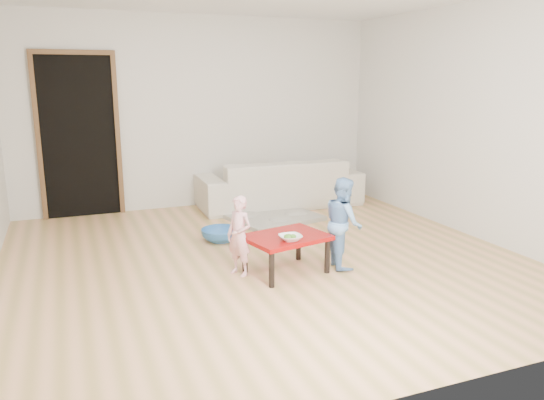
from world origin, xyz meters
TOP-DOWN VIEW (x-y plane):
  - floor at (0.00, 0.00)m, footprint 5.00×5.00m
  - back_wall at (0.00, 2.50)m, footprint 5.00×0.02m
  - right_wall at (2.50, 0.00)m, footprint 0.02×5.00m
  - doorway at (-1.60, 2.48)m, footprint 1.02×0.08m
  - sofa at (1.00, 2.05)m, footprint 2.29×0.95m
  - cushion at (0.78, 1.90)m, footprint 0.54×0.49m
  - red_table at (0.05, -0.43)m, footprint 0.83×0.69m
  - bowl at (0.02, -0.59)m, footprint 0.20×0.20m
  - broccoli at (0.02, -0.59)m, footprint 0.12×0.12m
  - child_pink at (-0.37, -0.32)m, footprint 0.28×0.32m
  - child_blue at (0.63, -0.46)m, footprint 0.40×0.48m
  - basin at (-0.24, 0.74)m, footprint 0.43×0.43m
  - blanket at (0.65, 1.38)m, footprint 1.22×1.09m

SIDE VIEW (x-z plane):
  - floor at x=0.00m, z-range -0.01..0.01m
  - blanket at x=0.65m, z-range 0.00..0.05m
  - basin at x=-0.24m, z-range 0.00..0.14m
  - red_table at x=0.05m, z-range 0.00..0.36m
  - sofa at x=1.00m, z-range 0.00..0.66m
  - child_pink at x=-0.37m, z-range 0.00..0.74m
  - bowl at x=0.02m, z-range 0.36..0.41m
  - broccoli at x=0.02m, z-range 0.36..0.42m
  - child_blue at x=0.63m, z-range 0.00..0.87m
  - cushion at x=0.78m, z-range 0.44..0.56m
  - doorway at x=-1.60m, z-range -0.03..2.08m
  - back_wall at x=0.00m, z-range 0.00..2.60m
  - right_wall at x=2.50m, z-range 0.00..2.60m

